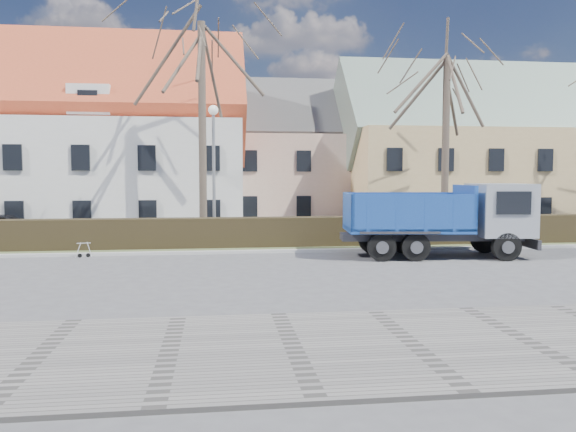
{
  "coord_description": "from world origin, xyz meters",
  "views": [
    {
      "loc": [
        -1.36,
        -18.42,
        3.18
      ],
      "look_at": [
        1.44,
        3.55,
        1.6
      ],
      "focal_mm": 35.0,
      "sensor_mm": 36.0,
      "label": 1
    }
  ],
  "objects": [
    {
      "name": "ground",
      "position": [
        0.0,
        0.0,
        0.0
      ],
      "size": [
        120.0,
        120.0,
        0.0
      ],
      "primitive_type": "plane",
      "color": "#4C4B4E"
    },
    {
      "name": "building_white",
      "position": [
        -13.0,
        16.0,
        4.75
      ],
      "size": [
        26.8,
        10.8,
        9.5
      ],
      "primitive_type": null,
      "color": "silver",
      "rests_on": "ground"
    },
    {
      "name": "building_yellow",
      "position": [
        16.0,
        17.0,
        4.25
      ],
      "size": [
        18.8,
        10.8,
        8.5
      ],
      "primitive_type": null,
      "color": "tan",
      "rests_on": "ground"
    },
    {
      "name": "building_pink",
      "position": [
        4.0,
        20.0,
        4.0
      ],
      "size": [
        10.8,
        8.8,
        8.0
      ],
      "primitive_type": null,
      "color": "#D1AA94",
      "rests_on": "ground"
    },
    {
      "name": "tree_2",
      "position": [
        10.0,
        8.5,
        5.5
      ],
      "size": [
        8.0,
        8.0,
        11.0
      ],
      "primitive_type": null,
      "color": "#4A3E33",
      "rests_on": "ground"
    },
    {
      "name": "cart_frame",
      "position": [
        -6.74,
        4.13,
        0.33
      ],
      "size": [
        0.78,
        0.54,
        0.66
      ],
      "primitive_type": null,
      "rotation": [
        0.0,
        0.0,
        0.2
      ],
      "color": "silver",
      "rests_on": "ground"
    },
    {
      "name": "dump_truck",
      "position": [
        6.98,
        2.65,
        1.49
      ],
      "size": [
        7.73,
        3.57,
        2.99
      ],
      "primitive_type": null,
      "rotation": [
        0.0,
        0.0,
        -0.11
      ],
      "color": "navy",
      "rests_on": "ground"
    },
    {
      "name": "streetlight",
      "position": [
        -1.48,
        7.0,
        3.21
      ],
      "size": [
        0.5,
        0.5,
        6.41
      ],
      "primitive_type": null,
      "color": "gray",
      "rests_on": "ground"
    },
    {
      "name": "sidewalk_near",
      "position": [
        0.0,
        -8.5,
        0.04
      ],
      "size": [
        80.0,
        5.0,
        0.08
      ],
      "primitive_type": "cube",
      "color": "slate",
      "rests_on": "ground"
    },
    {
      "name": "grass_strip",
      "position": [
        0.0,
        6.2,
        0.05
      ],
      "size": [
        80.0,
        3.0,
        0.1
      ],
      "primitive_type": "cube",
      "color": "#47542F",
      "rests_on": "ground"
    },
    {
      "name": "hedge",
      "position": [
        0.0,
        6.0,
        0.65
      ],
      "size": [
        60.0,
        0.9,
        1.3
      ],
      "primitive_type": "cube",
      "color": "black",
      "rests_on": "ground"
    },
    {
      "name": "parked_car_a",
      "position": [
        -11.72,
        10.46,
        0.7
      ],
      "size": [
        4.12,
        1.73,
        1.39
      ],
      "primitive_type": "imported",
      "rotation": [
        0.0,
        0.0,
        1.59
      ],
      "color": "black",
      "rests_on": "ground"
    },
    {
      "name": "curb_far",
      "position": [
        0.0,
        4.6,
        0.06
      ],
      "size": [
        80.0,
        0.3,
        0.12
      ],
      "primitive_type": "cube",
      "color": "#ABA9A6",
      "rests_on": "ground"
    },
    {
      "name": "tree_1",
      "position": [
        -2.0,
        8.5,
        6.33
      ],
      "size": [
        9.2,
        9.2,
        12.65
      ],
      "primitive_type": null,
      "color": "#4A3E33",
      "rests_on": "ground"
    }
  ]
}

